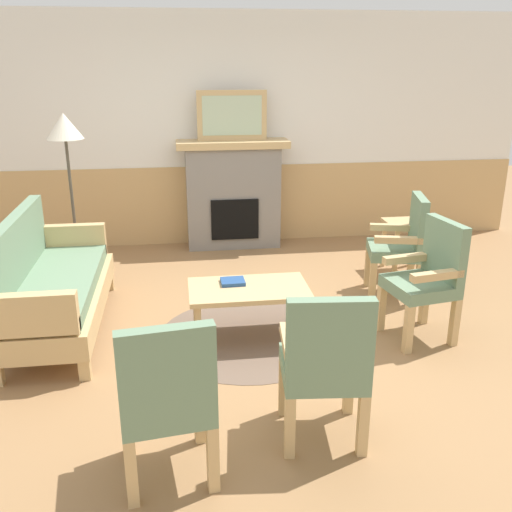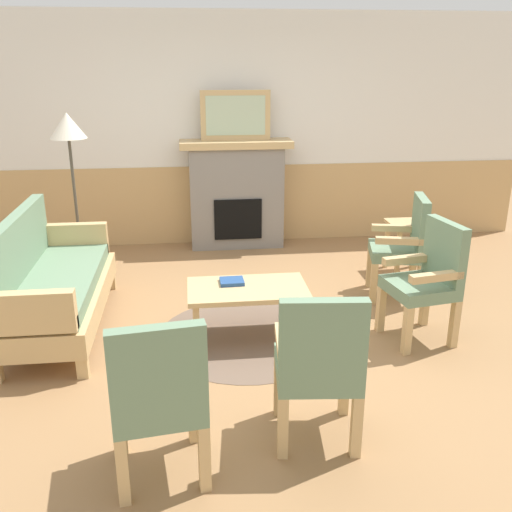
% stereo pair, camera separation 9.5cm
% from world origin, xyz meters
% --- Properties ---
extents(ground_plane, '(14.00, 14.00, 0.00)m').
position_xyz_m(ground_plane, '(0.00, 0.00, 0.00)').
color(ground_plane, '#997047').
extents(wall_back, '(7.20, 0.14, 2.70)m').
position_xyz_m(wall_back, '(0.00, 2.60, 1.31)').
color(wall_back, white).
rests_on(wall_back, ground_plane).
extents(fireplace, '(1.30, 0.44, 1.28)m').
position_xyz_m(fireplace, '(0.00, 2.35, 0.65)').
color(fireplace, gray).
rests_on(fireplace, ground_plane).
extents(framed_picture, '(0.80, 0.04, 0.56)m').
position_xyz_m(framed_picture, '(0.00, 2.35, 1.56)').
color(framed_picture, tan).
rests_on(framed_picture, fireplace).
extents(couch, '(0.70, 1.80, 0.98)m').
position_xyz_m(couch, '(-1.72, 0.27, 0.40)').
color(couch, tan).
rests_on(couch, ground_plane).
extents(coffee_table, '(0.96, 0.56, 0.44)m').
position_xyz_m(coffee_table, '(-0.12, -0.08, 0.39)').
color(coffee_table, tan).
rests_on(coffee_table, ground_plane).
extents(round_rug, '(1.51, 1.51, 0.01)m').
position_xyz_m(round_rug, '(-0.12, -0.08, 0.00)').
color(round_rug, brown).
rests_on(round_rug, ground_plane).
extents(book_on_table, '(0.20, 0.17, 0.03)m').
position_xyz_m(book_on_table, '(-0.24, 0.02, 0.46)').
color(book_on_table, navy).
rests_on(book_on_table, coffee_table).
extents(armchair_near_fireplace, '(0.57, 0.57, 0.98)m').
position_xyz_m(armchair_near_fireplace, '(1.44, 0.60, 0.54)').
color(armchair_near_fireplace, tan).
rests_on(armchair_near_fireplace, ground_plane).
extents(armchair_by_window_left, '(0.56, 0.56, 0.98)m').
position_xyz_m(armchair_by_window_left, '(1.31, -0.27, 0.54)').
color(armchair_by_window_left, tan).
rests_on(armchair_by_window_left, ground_plane).
extents(armchair_front_left, '(0.52, 0.52, 0.98)m').
position_xyz_m(armchair_front_left, '(0.15, -1.49, 0.54)').
color(armchair_front_left, tan).
rests_on(armchair_front_left, ground_plane).
extents(armchair_front_center, '(0.54, 0.54, 0.98)m').
position_xyz_m(armchair_front_center, '(-0.75, -1.70, 0.54)').
color(armchair_front_center, tan).
rests_on(armchair_front_center, ground_plane).
extents(side_table, '(0.44, 0.44, 0.55)m').
position_xyz_m(side_table, '(1.73, 1.20, 0.43)').
color(side_table, tan).
rests_on(side_table, ground_plane).
extents(floor_lamp_by_couch, '(0.36, 0.36, 1.68)m').
position_xyz_m(floor_lamp_by_couch, '(-1.72, 1.57, 1.45)').
color(floor_lamp_by_couch, '#332D28').
rests_on(floor_lamp_by_couch, ground_plane).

